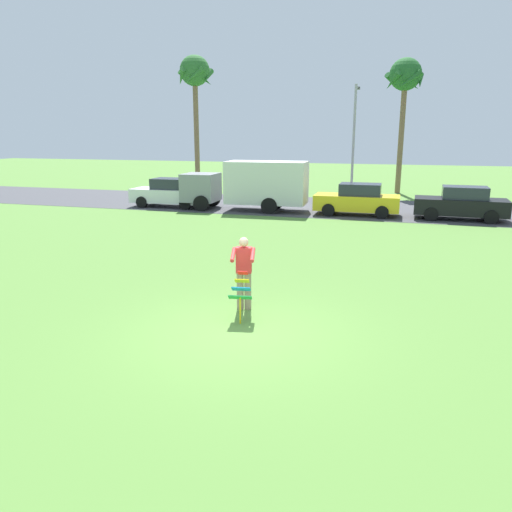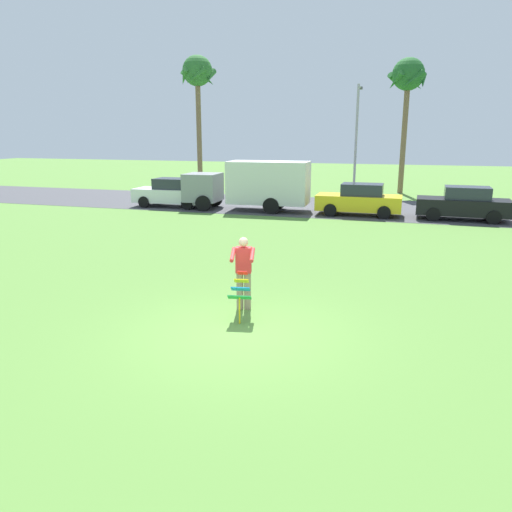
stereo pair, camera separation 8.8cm
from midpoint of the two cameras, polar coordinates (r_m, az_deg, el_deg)
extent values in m
plane|color=#568438|center=(10.32, -2.17, -8.91)|extent=(120.00, 120.00, 0.00)
cube|color=#424247|center=(27.89, 9.95, 5.59)|extent=(120.00, 8.00, 0.01)
cylinder|color=gray|center=(11.48, -1.18, -4.08)|extent=(0.16, 0.16, 0.90)
cylinder|color=gray|center=(11.49, -2.08, -4.07)|extent=(0.16, 0.16, 0.90)
cube|color=red|center=(11.27, -1.65, -0.45)|extent=(0.40, 0.30, 0.60)
sphere|color=beige|center=(11.17, -1.67, 1.64)|extent=(0.22, 0.22, 0.22)
cylinder|color=red|center=(10.97, -0.62, 0.13)|extent=(0.22, 0.59, 0.24)
cylinder|color=red|center=(11.01, -2.91, 0.16)|extent=(0.22, 0.59, 0.24)
cube|color=red|center=(10.90, -1.77, -1.98)|extent=(0.25, 0.18, 0.12)
cube|color=yellow|center=(10.79, -1.88, -2.91)|extent=(0.34, 0.20, 0.12)
cube|color=#1E99D8|center=(10.67, -1.99, -3.87)|extent=(0.43, 0.21, 0.12)
cube|color=green|center=(10.56, -2.11, -4.84)|extent=(0.53, 0.23, 0.12)
cylinder|color=yellow|center=(10.67, -2.09, -6.37)|extent=(0.04, 0.04, 0.60)
cube|color=white|center=(28.17, -10.17, 6.97)|extent=(4.22, 1.76, 0.76)
cube|color=#282D38|center=(28.04, -9.95, 8.31)|extent=(2.03, 1.42, 0.60)
cylinder|color=black|center=(28.09, -13.26, 6.14)|extent=(0.64, 0.23, 0.64)
cylinder|color=black|center=(29.51, -11.76, 6.59)|extent=(0.64, 0.23, 0.64)
cylinder|color=black|center=(26.95, -8.37, 6.04)|extent=(0.64, 0.23, 0.64)
cylinder|color=black|center=(28.42, -7.05, 6.49)|extent=(0.64, 0.23, 0.64)
cube|color=gray|center=(27.19, -6.55, 7.97)|extent=(1.87, 1.97, 1.50)
cube|color=silver|center=(26.09, 1.15, 8.58)|extent=(4.28, 2.16, 2.20)
cylinder|color=black|center=(26.30, -6.49, 6.12)|extent=(0.85, 0.31, 0.84)
cylinder|color=black|center=(28.02, -5.17, 6.64)|extent=(0.85, 0.31, 0.84)
cylinder|color=black|center=(25.25, 1.46, 5.88)|extent=(0.85, 0.31, 0.84)
cylinder|color=black|center=(27.03, 2.32, 6.42)|extent=(0.85, 0.31, 0.84)
cube|color=yellow|center=(25.34, 11.56, 6.13)|extent=(4.20, 1.70, 0.76)
cube|color=#282D38|center=(25.25, 11.97, 7.59)|extent=(2.02, 1.40, 0.60)
cylinder|color=black|center=(24.74, 8.34, 5.33)|extent=(0.64, 0.22, 0.64)
cylinder|color=black|center=(26.32, 8.84, 5.83)|extent=(0.64, 0.22, 0.64)
cylinder|color=black|center=(24.52, 14.39, 4.96)|extent=(0.64, 0.22, 0.64)
cylinder|color=black|center=(26.11, 14.54, 5.48)|extent=(0.64, 0.22, 0.64)
cube|color=black|center=(25.41, 22.63, 5.35)|extent=(4.25, 1.84, 0.76)
cube|color=#282D38|center=(25.35, 23.11, 6.80)|extent=(2.06, 1.46, 0.60)
cylinder|color=black|center=(24.59, 19.66, 4.60)|extent=(0.65, 0.24, 0.64)
cylinder|color=black|center=(26.19, 19.61, 5.14)|extent=(0.65, 0.24, 0.64)
cylinder|color=black|center=(24.80, 25.68, 4.10)|extent=(0.65, 0.24, 0.64)
cylinder|color=black|center=(26.39, 25.27, 4.67)|extent=(0.65, 0.24, 0.64)
cylinder|color=brown|center=(36.61, -7.03, 14.05)|extent=(0.36, 0.36, 8.12)
sphere|color=#2D6B2D|center=(36.86, -7.24, 20.68)|extent=(2.10, 2.10, 2.10)
cone|color=#2D6B2D|center=(36.45, -5.76, 20.08)|extent=(0.44, 1.56, 1.28)
cone|color=#2D6B2D|center=(37.53, -6.20, 19.90)|extent=(1.62, 0.90, 1.28)
cone|color=#2D6B2D|center=(37.62, -8.00, 19.83)|extent=(1.27, 1.52, 1.28)
cone|color=#2D6B2D|center=(36.61, -8.76, 19.97)|extent=(1.27, 1.52, 1.28)
cone|color=#2D6B2D|center=(35.87, -7.37, 20.14)|extent=(1.62, 0.90, 1.28)
cylinder|color=brown|center=(35.50, 16.51, 13.19)|extent=(0.36, 0.36, 7.63)
sphere|color=#236028|center=(35.70, 16.99, 19.63)|extent=(2.10, 2.10, 2.10)
cone|color=#236028|center=(35.66, 18.54, 18.80)|extent=(0.44, 1.56, 1.28)
cone|color=#236028|center=(36.55, 17.41, 18.75)|extent=(1.62, 0.90, 1.28)
cone|color=#236028|center=(36.22, 15.65, 18.92)|extent=(1.27, 1.52, 1.28)
cone|color=#236028|center=(35.11, 15.61, 19.09)|extent=(1.27, 1.52, 1.28)
cone|color=#236028|center=(34.75, 17.45, 19.02)|extent=(1.62, 0.90, 1.28)
cylinder|color=#9E9EA3|center=(32.27, 11.23, 12.90)|extent=(0.16, 0.16, 7.00)
cylinder|color=#9E9EA3|center=(33.09, 11.65, 18.81)|extent=(0.10, 1.40, 0.10)
cube|color=#4C4C51|center=(33.73, 11.74, 18.64)|extent=(0.24, 0.44, 0.16)
camera|label=1|loc=(0.04, -90.21, -0.05)|focal=34.26mm
camera|label=2|loc=(0.04, 89.79, 0.05)|focal=34.26mm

